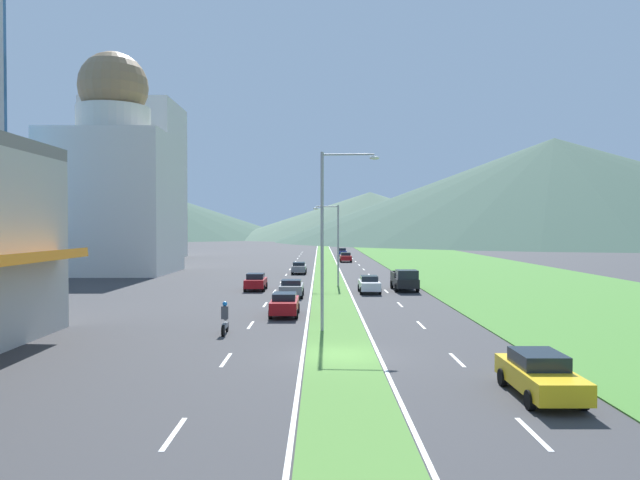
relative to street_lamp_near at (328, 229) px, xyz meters
name	(u,v)px	position (x,y,z in m)	size (l,w,h in m)	color
ground_plane	(341,356)	(0.48, -6.38, -5.78)	(600.00, 600.00, 0.00)	#38383A
grass_median	(326,267)	(0.48, 53.62, -5.75)	(3.20, 240.00, 0.06)	#518438
grass_verge_right	(469,267)	(21.08, 53.62, -5.75)	(24.00, 240.00, 0.06)	#477F33
lane_dash_left_1	(174,434)	(-4.62, -16.83, -5.77)	(0.16, 2.80, 0.01)	silver
lane_dash_left_2	(226,360)	(-4.62, -7.28, -5.77)	(0.16, 2.80, 0.01)	silver
lane_dash_left_3	(250,325)	(-4.62, 2.26, -5.77)	(0.16, 2.80, 0.01)	silver
lane_dash_left_4	(265,305)	(-4.62, 11.81, -5.77)	(0.16, 2.80, 0.01)	silver
lane_dash_left_5	(274,291)	(-4.62, 21.35, -5.77)	(0.16, 2.80, 0.01)	silver
lane_dash_left_6	(281,282)	(-4.62, 30.90, -5.77)	(0.16, 2.80, 0.01)	silver
lane_dash_left_7	(286,275)	(-4.62, 40.44, -5.77)	(0.16, 2.80, 0.01)	silver
lane_dash_left_8	(290,269)	(-4.62, 49.99, -5.77)	(0.16, 2.80, 0.01)	silver
lane_dash_left_9	(293,265)	(-4.62, 59.53, -5.77)	(0.16, 2.80, 0.01)	silver
lane_dash_left_10	(295,262)	(-4.62, 69.08, -5.77)	(0.16, 2.80, 0.01)	silver
lane_dash_left_11	(297,259)	(-4.62, 78.62, -5.77)	(0.16, 2.80, 0.01)	silver
lane_dash_left_12	(299,256)	(-4.62, 88.17, -5.77)	(0.16, 2.80, 0.01)	silver
lane_dash_left_13	(301,254)	(-4.62, 97.71, -5.77)	(0.16, 2.80, 0.01)	silver
lane_dash_left_14	(302,252)	(-4.62, 107.26, -5.77)	(0.16, 2.80, 0.01)	silver
lane_dash_right_1	(533,433)	(5.58, -16.83, -5.77)	(0.16, 2.80, 0.01)	silver
lane_dash_right_2	(457,360)	(5.58, -7.28, -5.77)	(0.16, 2.80, 0.01)	silver
lane_dash_right_3	(421,325)	(5.58, 2.26, -5.77)	(0.16, 2.80, 0.01)	silver
lane_dash_right_4	(400,305)	(5.58, 11.81, -5.77)	(0.16, 2.80, 0.01)	silver
lane_dash_right_5	(386,291)	(5.58, 21.35, -5.77)	(0.16, 2.80, 0.01)	silver
lane_dash_right_6	(376,282)	(5.58, 30.90, -5.77)	(0.16, 2.80, 0.01)	silver
lane_dash_right_7	(369,275)	(5.58, 40.44, -5.77)	(0.16, 2.80, 0.01)	silver
lane_dash_right_8	(363,269)	(5.58, 49.99, -5.77)	(0.16, 2.80, 0.01)	silver
lane_dash_right_9	(359,265)	(5.58, 59.53, -5.77)	(0.16, 2.80, 0.01)	silver
lane_dash_right_10	(355,262)	(5.58, 69.08, -5.77)	(0.16, 2.80, 0.01)	silver
lane_dash_right_11	(352,259)	(5.58, 78.62, -5.77)	(0.16, 2.80, 0.01)	silver
lane_dash_right_12	(350,256)	(5.58, 88.17, -5.77)	(0.16, 2.80, 0.01)	silver
lane_dash_right_13	(348,254)	(5.58, 97.71, -5.77)	(0.16, 2.80, 0.01)	silver
lane_dash_right_14	(346,252)	(5.58, 107.26, -5.77)	(0.16, 2.80, 0.01)	silver
edge_line_median_left	(314,268)	(-1.27, 53.62, -5.77)	(0.16, 240.00, 0.01)	silver
edge_line_median_right	(338,268)	(2.23, 53.62, -5.77)	(0.16, 240.00, 0.01)	silver
domed_building	(114,183)	(-26.62, 43.22, 5.72)	(14.57, 14.57, 27.95)	silver
midrise_colored	(136,181)	(-35.03, 80.17, 8.66)	(15.87, 15.87, 28.88)	silver
hill_far_left	(128,211)	(-98.37, 276.88, 8.36)	(172.69, 172.69, 28.28)	#3D5647
hill_far_center	(370,215)	(24.21, 265.81, 5.78)	(143.38, 143.38, 23.11)	#516B56
hill_far_right	(554,190)	(95.16, 214.54, 15.32)	(228.81, 228.81, 42.20)	#3D5647
street_lamp_near	(328,229)	(0.00, 0.00, 0.00)	(3.27, 0.42, 10.06)	#99999E
street_lamp_mid	(335,239)	(1.03, 25.98, -1.12)	(2.59, 0.29, 8.04)	#99999E
car_0	(539,374)	(7.13, -13.07, -5.00)	(1.93, 4.76, 1.53)	yellow
car_1	(299,268)	(-3.10, 42.16, -5.01)	(1.86, 4.28, 1.47)	slate
car_2	(255,282)	(-6.43, 22.23, -4.98)	(1.94, 4.08, 1.58)	maroon
car_3	(369,284)	(3.93, 20.11, -5.00)	(1.86, 4.46, 1.52)	silver
car_4	(284,304)	(-2.81, 6.06, -4.99)	(1.89, 4.62, 1.53)	maroon
car_5	(345,257)	(3.85, 67.93, -4.97)	(1.98, 4.61, 1.58)	maroon
car_6	(342,252)	(4.05, 89.77, -4.98)	(1.90, 4.25, 1.57)	navy
car_7	(291,288)	(-2.86, 16.91, -5.02)	(2.02, 4.17, 1.46)	slate
pickup_truck_0	(405,280)	(7.36, 21.89, -4.79)	(2.18, 5.40, 2.00)	black
motorcycle_rider	(225,321)	(-5.67, -0.81, -5.03)	(0.36, 2.00, 1.80)	black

